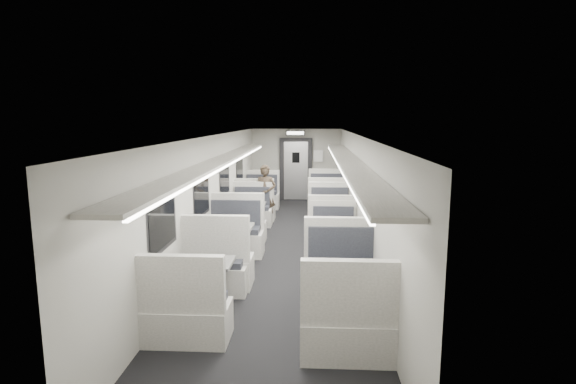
# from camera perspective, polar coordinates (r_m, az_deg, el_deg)

# --- Properties ---
(room) EXTENTS (3.24, 12.24, 2.64)m
(room) POSITION_cam_1_polar(r_m,az_deg,el_deg) (9.24, -0.35, -0.28)
(room) COLOR black
(room) RESTS_ON ground
(booth_left_a) EXTENTS (1.07, 2.17, 1.16)m
(booth_left_a) POSITION_cam_1_polar(r_m,az_deg,el_deg) (13.06, -3.76, -1.07)
(booth_left_a) COLOR silver
(booth_left_a) RESTS_ON room
(booth_left_b) EXTENTS (1.03, 2.09, 1.12)m
(booth_left_b) POSITION_cam_1_polar(r_m,az_deg,el_deg) (10.89, -5.16, -3.27)
(booth_left_b) COLOR silver
(booth_left_b) RESTS_ON room
(booth_left_c) EXTENTS (1.14, 2.32, 1.24)m
(booth_left_c) POSITION_cam_1_polar(r_m,az_deg,el_deg) (8.37, -7.75, -6.91)
(booth_left_c) COLOR silver
(booth_left_c) RESTS_ON room
(booth_left_d) EXTENTS (1.07, 2.18, 1.17)m
(booth_left_d) POSITION_cam_1_polar(r_m,az_deg,el_deg) (6.61, -10.89, -11.70)
(booth_left_d) COLOR silver
(booth_left_d) RESTS_ON room
(booth_right_a) EXTENTS (1.12, 2.26, 1.21)m
(booth_right_a) POSITION_cam_1_polar(r_m,az_deg,el_deg) (12.93, 5.05, -1.13)
(booth_right_a) COLOR silver
(booth_right_a) RESTS_ON room
(booth_right_b) EXTENTS (1.05, 2.14, 1.14)m
(booth_right_b) POSITION_cam_1_polar(r_m,az_deg,el_deg) (10.62, 5.47, -3.55)
(booth_right_b) COLOR silver
(booth_right_b) RESTS_ON room
(booth_right_c) EXTENTS (0.96, 1.94, 1.04)m
(booth_right_c) POSITION_cam_1_polar(r_m,az_deg,el_deg) (8.77, 5.97, -6.57)
(booth_right_c) COLOR silver
(booth_right_c) RESTS_ON room
(booth_right_d) EXTENTS (1.13, 2.30, 1.23)m
(booth_right_d) POSITION_cam_1_polar(r_m,az_deg,el_deg) (6.23, 7.21, -12.74)
(booth_right_d) COLOR silver
(booth_right_d) RESTS_ON room
(passenger) EXTENTS (0.61, 0.45, 1.55)m
(passenger) POSITION_cam_1_polar(r_m,az_deg,el_deg) (11.73, -2.90, -0.32)
(passenger) COLOR black
(passenger) RESTS_ON room
(window_a) EXTENTS (0.02, 1.18, 0.84)m
(window_a) POSITION_cam_1_polar(r_m,az_deg,el_deg) (12.73, -6.13, 3.00)
(window_a) COLOR black
(window_a) RESTS_ON room
(window_b) EXTENTS (0.02, 1.18, 0.84)m
(window_b) POSITION_cam_1_polar(r_m,az_deg,el_deg) (10.58, -8.03, 1.68)
(window_b) COLOR black
(window_b) RESTS_ON room
(window_c) EXTENTS (0.02, 1.18, 0.84)m
(window_c) POSITION_cam_1_polar(r_m,az_deg,el_deg) (8.46, -10.88, -0.31)
(window_c) COLOR black
(window_c) RESTS_ON room
(window_d) EXTENTS (0.02, 1.18, 0.84)m
(window_d) POSITION_cam_1_polar(r_m,az_deg,el_deg) (6.39, -15.61, -3.61)
(window_d) COLOR black
(window_d) RESTS_ON room
(luggage_rack_left) EXTENTS (0.46, 10.40, 0.09)m
(luggage_rack_left) POSITION_cam_1_polar(r_m,az_deg,el_deg) (9.01, -8.41, 3.97)
(luggage_rack_left) COLOR silver
(luggage_rack_left) RESTS_ON room
(luggage_rack_right) EXTENTS (0.46, 10.40, 0.09)m
(luggage_rack_right) POSITION_cam_1_polar(r_m,az_deg,el_deg) (8.86, 7.61, 3.89)
(luggage_rack_right) COLOR silver
(luggage_rack_right) RESTS_ON room
(vestibule_door) EXTENTS (1.10, 0.13, 2.10)m
(vestibule_door) POSITION_cam_1_polar(r_m,az_deg,el_deg) (15.13, 1.00, 2.87)
(vestibule_door) COLOR black
(vestibule_door) RESTS_ON room
(exit_sign) EXTENTS (0.62, 0.12, 0.16)m
(exit_sign) POSITION_cam_1_polar(r_m,az_deg,el_deg) (14.55, 0.95, 7.51)
(exit_sign) COLOR black
(exit_sign) RESTS_ON room
(wall_notice) EXTENTS (0.32, 0.02, 0.40)m
(wall_notice) POSITION_cam_1_polar(r_m,az_deg,el_deg) (15.06, 3.87, 4.58)
(wall_notice) COLOR white
(wall_notice) RESTS_ON room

